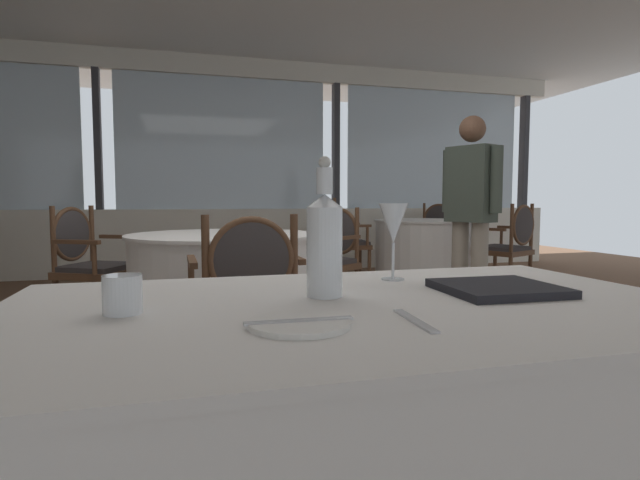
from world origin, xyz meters
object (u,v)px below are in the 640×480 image
object	(u,v)px
menu_book	(498,288)
dining_chair_2_0	(437,231)
diner_person_0	(471,206)
dining_chair_0_1	(329,252)
water_tumbler	(123,294)
dining_chair_2_2	(511,241)
dining_chair_2_1	(340,234)
wine_glass	(392,225)
side_plate	(299,324)
water_bottle	(325,242)
dining_chair_0_0	(248,291)
dining_chair_0_2	(88,258)

from	to	relation	value
menu_book	dining_chair_2_0	world-z (taller)	dining_chair_2_0
diner_person_0	dining_chair_0_1	bearing A→B (deg)	-49.57
water_tumbler	dining_chair_2_2	world-z (taller)	dining_chair_2_2
dining_chair_2_1	diner_person_0	xyz separation A→B (m)	(0.45, -1.96, 0.34)
wine_glass	side_plate	bearing A→B (deg)	-129.94
water_bottle	side_plate	bearing A→B (deg)	-115.11
dining_chair_0_0	dining_chair_0_2	world-z (taller)	dining_chair_0_2
dining_chair_2_0	diner_person_0	xyz separation A→B (m)	(-1.21, -2.73, 0.37)
wine_glass	dining_chair_2_0	distance (m)	5.70
side_plate	dining_chair_0_2	distance (m)	3.22
water_tumbler	dining_chair_0_0	bearing A→B (deg)	72.76
water_tumbler	dining_chair_0_2	size ratio (longest dim) A/B	0.08
water_bottle	dining_chair_2_1	bearing A→B (deg)	71.69
side_plate	menu_book	distance (m)	0.57
menu_book	dining_chair_2_0	size ratio (longest dim) A/B	0.28
dining_chair_0_0	dining_chair_0_1	world-z (taller)	dining_chair_0_1
water_tumbler	dining_chair_0_0	xyz separation A→B (m)	(0.41, 1.33, -0.25)
dining_chair_0_1	water_tumbler	bearing A→B (deg)	34.97
wine_glass	diner_person_0	bearing A→B (deg)	53.31
dining_chair_0_2	dining_chair_2_1	distance (m)	2.84
water_bottle	menu_book	xyz separation A→B (m)	(0.42, -0.06, -0.12)
water_tumbler	dining_chair_2_1	distance (m)	4.79
dining_chair_0_1	dining_chair_0_2	size ratio (longest dim) A/B	0.98
dining_chair_0_1	diner_person_0	distance (m)	1.19
dining_chair_0_1	menu_book	bearing A→B (deg)	50.04
side_plate	water_tumbler	size ratio (longest dim) A/B	2.39
dining_chair_0_2	dining_chair_2_1	size ratio (longest dim) A/B	0.93
water_bottle	dining_chair_0_0	distance (m)	1.31
side_plate	dining_chair_0_0	world-z (taller)	dining_chair_0_0
water_tumbler	dining_chair_0_2	world-z (taller)	dining_chair_0_2
menu_book	dining_chair_0_1	xyz separation A→B (m)	(0.46, 2.95, -0.21)
wine_glass	menu_book	bearing A→B (deg)	-55.48
wine_glass	dining_chair_0_0	size ratio (longest dim) A/B	0.24
dining_chair_0_1	dining_chair_0_2	world-z (taller)	dining_chair_0_2
dining_chair_2_1	dining_chair_2_0	bearing A→B (deg)	29.87
water_bottle	water_tumbler	bearing A→B (deg)	-171.42
dining_chair_0_1	dining_chair_2_0	bearing A→B (deg)	-166.13
menu_book	dining_chair_2_2	xyz separation A→B (m)	(2.52, 3.36, -0.20)
dining_chair_0_1	dining_chair_2_2	world-z (taller)	dining_chair_2_2
wine_glass	dining_chair_0_0	world-z (taller)	wine_glass
side_plate	dining_chair_2_2	xyz separation A→B (m)	(3.06, 3.55, -0.19)
dining_chair_2_1	dining_chair_2_2	distance (m)	1.83
dining_chair_0_2	dining_chair_2_2	world-z (taller)	dining_chair_2_2
menu_book	dining_chair_0_0	world-z (taller)	dining_chair_0_0
water_bottle	dining_chair_0_0	bearing A→B (deg)	90.81
dining_chair_0_2	dining_chair_2_0	size ratio (longest dim) A/B	0.99
side_plate	dining_chair_2_2	distance (m)	4.69
water_bottle	dining_chair_0_2	world-z (taller)	water_bottle
dining_chair_0_1	dining_chair_2_1	size ratio (longest dim) A/B	0.91
water_bottle	diner_person_0	xyz separation A→B (m)	(1.88, 2.38, 0.06)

